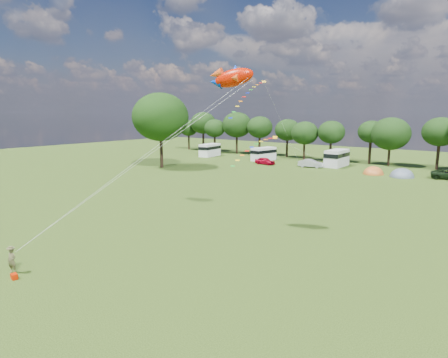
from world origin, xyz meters
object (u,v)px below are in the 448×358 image
Objects in this scene: campervan_a at (210,150)px; campervan_b at (264,154)px; campervan_c at (337,157)px; kite_flyer at (12,261)px; tent_orange at (373,174)px; car_a at (265,161)px; tent_greyblue at (402,177)px; car_b at (311,163)px; fish_kite at (231,78)px; big_tree at (160,117)px.

campervan_b is at bearing -93.58° from campervan_a.
campervan_b is 15.12m from campervan_c.
kite_flyer is (17.06, -56.35, -0.66)m from campervan_b.
car_a is at bearing -176.77° from tent_orange.
campervan_c reaches higher than tent_greyblue.
campervan_a is at bearing 72.31° from car_b.
tent_greyblue is at bearing -0.32° from tent_orange.
tent_greyblue is 53.62m from kite_flyer.
campervan_c reaches higher than tent_orange.
car_a is 1.04× the size of tent_greyblue.
campervan_c is 44.04m from fish_kite.
big_tree is at bearing 129.61° from campervan_c.
campervan_c is at bearing 148.54° from tent_orange.
car_a is 8.73m from car_b.
campervan_c is (24.37, 20.89, -7.37)m from big_tree.
fish_kite reaches higher than kite_flyer.
kite_flyer is (5.16, -53.39, 0.07)m from car_b.
campervan_c is at bearing 40.61° from big_tree.
car_a is at bearing 81.18° from kite_flyer.
tent_orange is 39.17m from fish_kite.
tent_orange is (11.28, -0.77, -0.71)m from car_b.
car_b is at bearing -94.83° from campervan_b.
campervan_b is at bearing 172.22° from tent_greyblue.
big_tree is 21.20m from car_a.
campervan_a reaches higher than car_a.
campervan_c is 13.46m from tent_greyblue.
tent_orange is at bearing -122.45° from campervan_c.
campervan_c is 1.77× the size of tent_orange.
fish_kite reaches higher than car_a.
kite_flyer is 20.18m from fish_kite.
kite_flyer reaches higher than car_a.
tent_greyblue is (4.29, -0.02, -0.00)m from tent_orange.
car_b is at bearing 86.42° from fish_kite.
fish_kite is at bearing -97.97° from tent_greyblue.
fish_kite is at bearing -142.24° from campervan_b.
tent_greyblue is at bearing 55.11° from kite_flyer.
campervan_a reaches higher than car_b.
campervan_a is at bearing 80.63° from car_a.
fish_kite reaches higher than campervan_c.
campervan_c reaches higher than car_a.
campervan_b is 1.64× the size of tent_orange.
big_tree is 38.18m from fish_kite.
tent_greyblue is at bearing 63.12° from fish_kite.
car_a is 5.96m from campervan_b.
big_tree is 2.22× the size of campervan_a.
big_tree reaches higher than tent_greyblue.
fish_kite is (10.37, -37.86, 11.85)m from car_b.
big_tree is at bearing -174.16° from campervan_a.
campervan_c is at bearing 158.10° from tent_greyblue.
campervan_c reaches higher than campervan_b.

